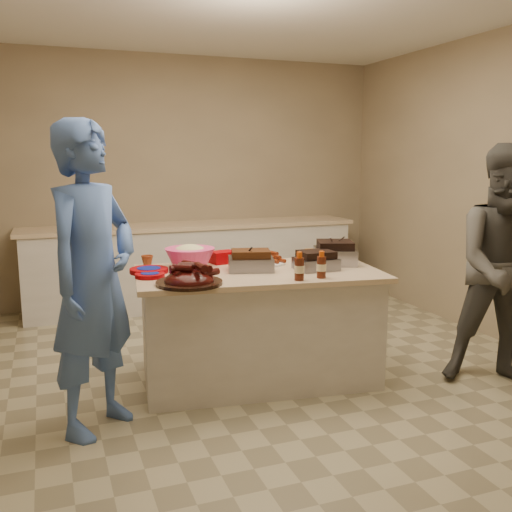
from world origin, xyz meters
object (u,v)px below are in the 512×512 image
object	(u,v)px
guest_blue	(101,426)
guest_gray	(500,382)
island	(258,379)
rib_platter	(189,284)
roasting_pan	(335,264)
mustard_bottle	(239,265)
bbq_bottle_a	(299,280)
plastic_cup	(147,266)
bbq_bottle_b	(321,278)
coleslaw_bowl	(190,268)

from	to	relation	value
guest_blue	guest_gray	bearing A→B (deg)	-51.55
island	rib_platter	size ratio (longest dim) A/B	4.03
island	guest_blue	size ratio (longest dim) A/B	0.94
roasting_pan	mustard_bottle	distance (m)	0.73
mustard_bottle	roasting_pan	bearing A→B (deg)	-15.79
mustard_bottle	bbq_bottle_a	bearing A→B (deg)	-71.76
island	plastic_cup	distance (m)	1.17
guest_gray	bbq_bottle_b	bearing A→B (deg)	-164.35
roasting_pan	guest_gray	xyz separation A→B (m)	(0.99, -0.72, -0.81)
island	bbq_bottle_b	distance (m)	0.95
bbq_bottle_b	guest_blue	world-z (taller)	bbq_bottle_b
island	guest_gray	size ratio (longest dim) A/B	1.00
plastic_cup	guest_gray	world-z (taller)	plastic_cup
rib_platter	mustard_bottle	size ratio (longest dim) A/B	3.27
coleslaw_bowl	plastic_cup	world-z (taller)	coleslaw_bowl
guest_gray	guest_blue	bearing A→B (deg)	-157.67
roasting_pan	plastic_cup	xyz separation A→B (m)	(-1.35, 0.40, 0.00)
bbq_bottle_b	bbq_bottle_a	bearing A→B (deg)	-175.59
rib_platter	bbq_bottle_b	size ratio (longest dim) A/B	2.34
bbq_bottle_a	bbq_bottle_b	distance (m)	0.17
bbq_bottle_a	mustard_bottle	xyz separation A→B (m)	(-0.21, 0.63, 0.00)
bbq_bottle_a	bbq_bottle_b	world-z (taller)	bbq_bottle_a
rib_platter	coleslaw_bowl	xyz separation A→B (m)	(0.14, 0.53, 0.00)
roasting_pan	guest_blue	size ratio (longest dim) A/B	0.16
rib_platter	bbq_bottle_b	bearing A→B (deg)	-7.72
coleslaw_bowl	guest_gray	world-z (taller)	coleslaw_bowl
coleslaw_bowl	mustard_bottle	world-z (taller)	coleslaw_bowl
bbq_bottle_b	roasting_pan	bearing A→B (deg)	51.99
bbq_bottle_a	island	bearing A→B (deg)	110.85
roasting_pan	plastic_cup	distance (m)	1.41
coleslaw_bowl	bbq_bottle_b	xyz separation A→B (m)	(0.74, -0.65, 0.00)
guest_blue	guest_gray	xyz separation A→B (m)	(2.79, -0.31, 0.00)
mustard_bottle	guest_gray	xyz separation A→B (m)	(1.69, -0.92, -0.81)
rib_platter	roasting_pan	bearing A→B (deg)	13.82
coleslaw_bowl	bbq_bottle_a	size ratio (longest dim) A/B	1.93
island	bbq_bottle_a	size ratio (longest dim) A/B	9.09
roasting_pan	bbq_bottle_a	bearing A→B (deg)	-118.67
bbq_bottle_b	guest_blue	xyz separation A→B (m)	(-1.48, 0.00, -0.81)
roasting_pan	bbq_bottle_b	distance (m)	0.53
roasting_pan	guest_gray	size ratio (longest dim) A/B	0.18
coleslaw_bowl	bbq_bottle_b	size ratio (longest dim) A/B	2.00
island	guest_gray	xyz separation A→B (m)	(1.63, -0.67, 0.00)
roasting_pan	guest_blue	distance (m)	2.02
island	roasting_pan	world-z (taller)	roasting_pan
bbq_bottle_a	plastic_cup	size ratio (longest dim) A/B	2.15
island	bbq_bottle_b	bearing A→B (deg)	-42.00
island	mustard_bottle	bearing A→B (deg)	111.52
island	mustard_bottle	distance (m)	0.85
roasting_pan	bbq_bottle_a	xyz separation A→B (m)	(-0.49, -0.43, 0.00)
guest_blue	rib_platter	bearing A→B (deg)	-34.43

